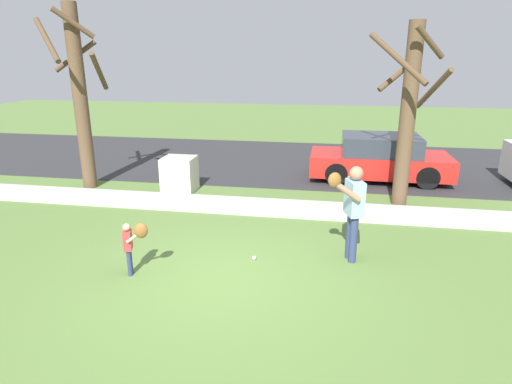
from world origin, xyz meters
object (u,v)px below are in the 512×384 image
person_adult (352,204)px  street_tree_near (408,111)px  baseball (254,258)px  utility_cabinet (180,174)px  street_tree_far (79,94)px  parked_hatchback_red (379,158)px  person_child (132,240)px

person_adult → street_tree_near: bearing=-129.6°
baseball → utility_cabinet: 4.68m
utility_cabinet → street_tree_near: 6.04m
person_adult → street_tree_far: (-7.04, 3.43, 1.51)m
utility_cabinet → street_tree_far: street_tree_far is taller
utility_cabinet → parked_hatchback_red: parked_hatchback_red is taller
person_adult → utility_cabinet: (-4.41, 3.50, -0.60)m
person_child → utility_cabinet: bearing=82.4°
person_adult → utility_cabinet: person_adult is taller
baseball → street_tree_far: street_tree_far is taller
baseball → street_tree_near: street_tree_near is taller
person_adult → street_tree_near: street_tree_near is taller
utility_cabinet → street_tree_near: (5.75, -0.10, 1.84)m
street_tree_far → utility_cabinet: bearing=1.7°
utility_cabinet → parked_hatchback_red: size_ratio=0.24×
baseball → street_tree_far: 7.00m
street_tree_near → street_tree_far: bearing=179.8°
person_adult → baseball: (-1.68, -0.28, -1.03)m
person_child → parked_hatchback_red: (4.59, 6.75, 0.02)m
baseball → parked_hatchback_red: bearing=65.1°
person_child → parked_hatchback_red: size_ratio=0.24×
person_child → person_adult: bearing=0.4°
person_child → street_tree_far: size_ratio=0.20×
person_child → street_tree_near: bearing=25.1°
parked_hatchback_red → utility_cabinet: bearing=-159.2°
person_child → utility_cabinet: person_child is taller
person_adult → street_tree_near: (1.34, 3.40, 1.24)m
person_adult → parked_hatchback_red: bearing=-118.5°
person_adult → parked_hatchback_red: size_ratio=0.44×
baseball → parked_hatchback_red: parked_hatchback_red is taller
utility_cabinet → parked_hatchback_red: (5.44, 2.07, 0.19)m
person_adult → utility_cabinet: size_ratio=1.85×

